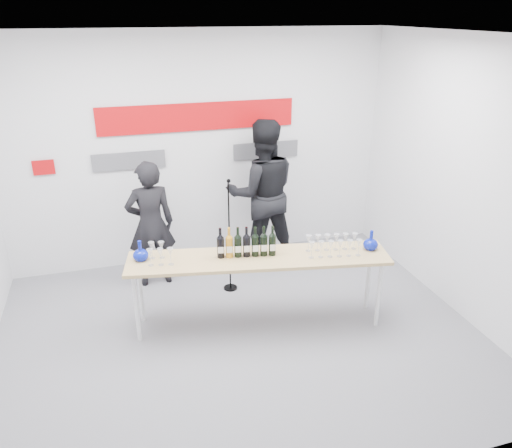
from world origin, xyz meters
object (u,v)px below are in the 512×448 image
(presenter_right, at_px, (262,193))
(tasting_table, at_px, (259,262))
(mic_stand, at_px, (230,257))
(presenter_left, at_px, (151,224))

(presenter_right, bearing_deg, tasting_table, 77.45)
(tasting_table, bearing_deg, presenter_right, 82.08)
(tasting_table, distance_m, mic_stand, 0.87)
(presenter_left, bearing_deg, mic_stand, 149.96)
(tasting_table, relative_size, presenter_left, 1.75)
(tasting_table, distance_m, presenter_right, 1.52)
(mic_stand, bearing_deg, presenter_left, 155.58)
(presenter_left, bearing_deg, presenter_right, -176.08)
(tasting_table, relative_size, mic_stand, 1.94)
(presenter_right, bearing_deg, mic_stand, 52.30)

